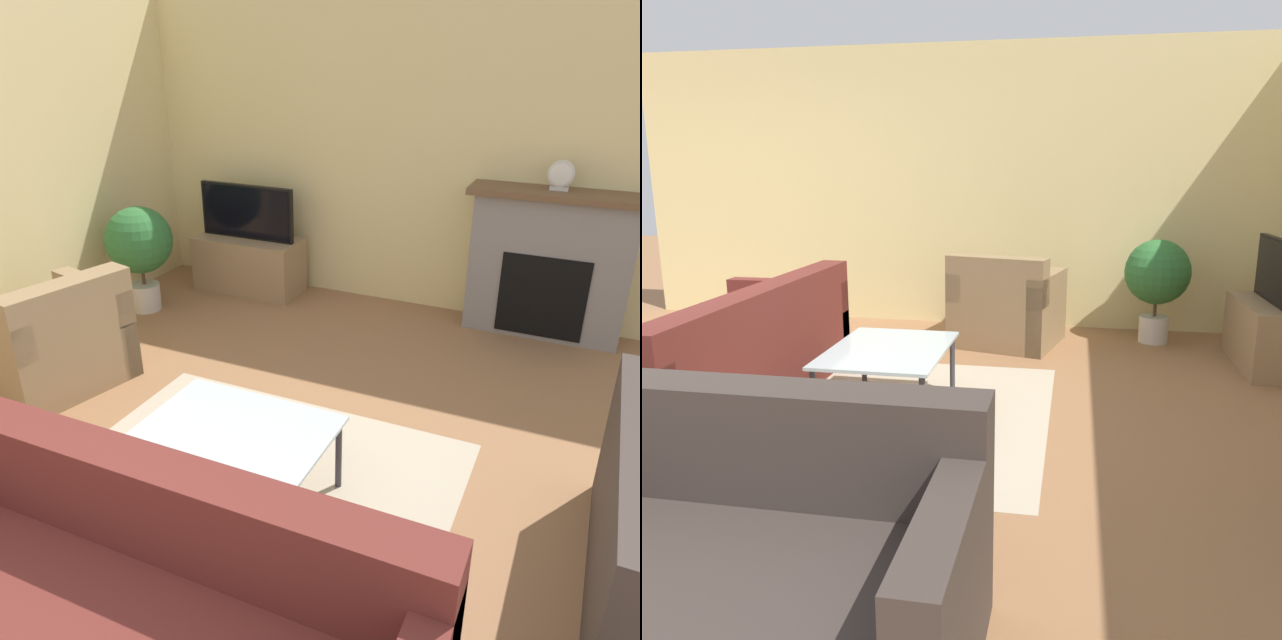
# 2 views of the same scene
# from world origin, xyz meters

# --- Properties ---
(wall_back) EXTENTS (8.20, 0.06, 2.70)m
(wall_back) POSITION_xyz_m (0.00, 4.90, 1.35)
(wall_back) COLOR beige
(wall_back) RESTS_ON ground_plane
(area_rug) EXTENTS (2.16, 1.92, 0.00)m
(area_rug) POSITION_xyz_m (-0.08, 1.93, 0.00)
(area_rug) COLOR #B7A88E
(area_rug) RESTS_ON ground_plane
(fireplace) EXTENTS (1.32, 0.39, 1.18)m
(fireplace) POSITION_xyz_m (1.11, 4.70, 0.62)
(fireplace) COLOR gray
(fireplace) RESTS_ON ground_plane
(tv_stand) EXTENTS (1.00, 0.48, 0.52)m
(tv_stand) POSITION_xyz_m (-1.55, 4.55, 0.26)
(tv_stand) COLOR #997A56
(tv_stand) RESTS_ON ground_plane
(tv) EXTENTS (0.94, 0.06, 0.50)m
(tv) POSITION_xyz_m (-1.55, 4.55, 0.77)
(tv) COLOR black
(tv) RESTS_ON tv_stand
(couch_sectional) EXTENTS (2.39, 0.99, 0.82)m
(couch_sectional) POSITION_xyz_m (0.03, 0.78, 0.28)
(couch_sectional) COLOR #5B231E
(couch_sectional) RESTS_ON ground_plane
(armchair_by_window) EXTENTS (0.97, 1.03, 0.82)m
(armchair_by_window) POSITION_xyz_m (-1.86, 2.43, 0.30)
(armchair_by_window) COLOR #8C704C
(armchair_by_window) RESTS_ON ground_plane
(coffee_table) EXTENTS (0.96, 0.72, 0.43)m
(coffee_table) POSITION_xyz_m (-0.08, 1.88, 0.40)
(coffee_table) COLOR #333338
(coffee_table) RESTS_ON ground_plane
(potted_plant) EXTENTS (0.58, 0.58, 0.93)m
(potted_plant) POSITION_xyz_m (-2.16, 3.74, 0.60)
(potted_plant) COLOR beige
(potted_plant) RESTS_ON ground_plane
(mantel_clock) EXTENTS (0.19, 0.07, 0.22)m
(mantel_clock) POSITION_xyz_m (1.10, 4.70, 1.30)
(mantel_clock) COLOR beige
(mantel_clock) RESTS_ON fireplace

